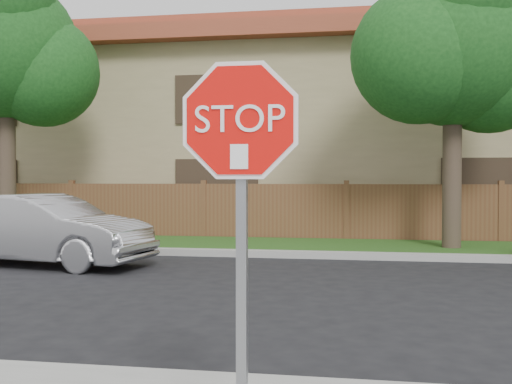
# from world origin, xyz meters

# --- Properties ---
(far_curb) EXTENTS (70.00, 0.30, 0.15)m
(far_curb) POSITION_xyz_m (0.00, 8.15, 0.07)
(far_curb) COLOR gray
(far_curb) RESTS_ON ground
(grass_strip) EXTENTS (70.00, 3.00, 0.12)m
(grass_strip) POSITION_xyz_m (0.00, 9.80, 0.06)
(grass_strip) COLOR #1E4714
(grass_strip) RESTS_ON ground
(fence) EXTENTS (70.00, 0.12, 1.60)m
(fence) POSITION_xyz_m (0.00, 11.40, 0.80)
(fence) COLOR brown
(fence) RESTS_ON ground
(apartment_building) EXTENTS (35.20, 9.20, 7.20)m
(apartment_building) POSITION_xyz_m (0.00, 17.00, 3.53)
(apartment_building) COLOR #97885E
(apartment_building) RESTS_ON ground
(tree_left) EXTENTS (4.80, 3.90, 7.78)m
(tree_left) POSITION_xyz_m (-8.98, 9.57, 5.22)
(tree_left) COLOR #382B21
(tree_left) RESTS_ON ground
(tree_mid) EXTENTS (4.80, 3.90, 7.35)m
(tree_mid) POSITION_xyz_m (2.52, 9.57, 4.87)
(tree_mid) COLOR #382B21
(tree_mid) RESTS_ON ground
(stop_sign) EXTENTS (1.01, 0.13, 2.55)m
(stop_sign) POSITION_xyz_m (-0.47, -1.48, 1.83)
(stop_sign) COLOR gray
(stop_sign) RESTS_ON sidewalk_near
(sedan_left) EXTENTS (4.59, 2.25, 1.45)m
(sedan_left) POSITION_xyz_m (-5.97, 6.18, 0.72)
(sedan_left) COLOR #ADADB1
(sedan_left) RESTS_ON ground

